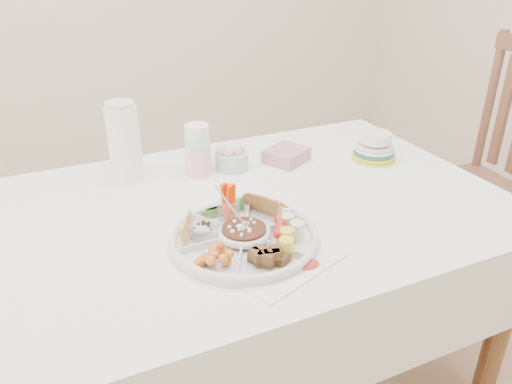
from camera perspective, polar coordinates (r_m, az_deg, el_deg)
name	(u,v)px	position (r m, az deg, el deg)	size (l,w,h in m)	color
dining_table	(252,303)	(1.70, -0.45, -12.62)	(1.52, 1.02, 0.76)	white
chair	(473,180)	(2.27, 23.53, 1.27)	(0.47, 0.47, 1.13)	brown
party_tray	(244,235)	(1.29, -1.37, -4.99)	(0.38, 0.38, 0.04)	white
bean_dip	(244,233)	(1.28, -1.37, -4.70)	(0.11, 0.11, 0.04)	black
tortillas	(271,208)	(1.37, 1.76, -1.85)	(0.09, 0.09, 0.06)	#B68649
carrot_cucumber	(224,200)	(1.37, -3.66, -0.93)	(0.12, 0.12, 0.11)	#FF4300
pita_raisins	(194,226)	(1.29, -7.13, -3.93)	(0.10, 0.10, 0.06)	tan
cherries	(212,255)	(1.19, -5.01, -7.14)	(0.10, 0.10, 0.04)	orange
granola_chunks	(267,257)	(1.18, 1.28, -7.42)	(0.10, 0.10, 0.04)	brown
banana_tomato	(295,225)	(1.27, 4.50, -3.79)	(0.12, 0.12, 0.10)	#D9C65D
cup_stack	(197,141)	(1.64, -6.72, 5.77)	(0.09, 0.09, 0.23)	#C7E8BF
thermos	(124,141)	(1.64, -14.83, 5.64)	(0.10, 0.10, 0.26)	white
flower_bowl	(232,156)	(1.71, -2.80, 4.11)	(0.12, 0.12, 0.09)	#A5B3AE
napkin_stack	(286,155)	(1.77, 3.49, 4.22)	(0.14, 0.12, 0.05)	#BA7D84
plate_stack	(375,146)	(1.82, 13.40, 5.09)	(0.16, 0.16, 0.10)	#D8D155
placemat	(297,270)	(1.20, 4.74, -8.87)	(0.28, 0.09, 0.01)	silver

